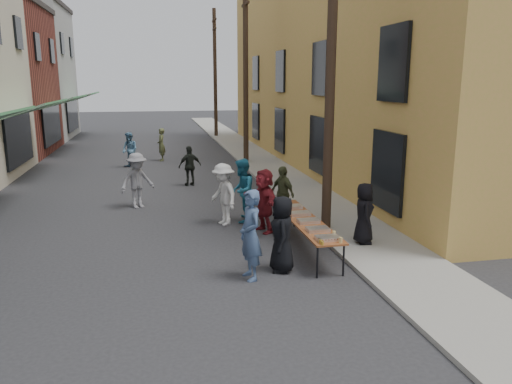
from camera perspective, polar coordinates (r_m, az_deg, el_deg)
name	(u,v)px	position (r m, az deg, el deg)	size (l,w,h in m)	color
ground	(174,286)	(10.41, -9.39, -10.50)	(120.00, 120.00, 0.00)	#28282B
sidewalk	(260,161)	(25.46, 0.41, 3.57)	(2.20, 60.00, 0.10)	gray
building_ochre	(385,61)	(26.20, 14.50, 14.30)	(10.00, 28.00, 10.00)	gold
utility_pole_near	(331,63)	(13.40, 8.56, 14.38)	(0.26, 0.26, 9.00)	#2D2116
utility_pole_mid	(246,71)	(25.01, -1.18, 13.63)	(0.26, 0.26, 9.00)	#2D2116
utility_pole_far	(215,74)	(36.87, -4.69, 13.27)	(0.26, 0.26, 9.00)	#2D2116
serving_table	(304,221)	(12.26, 5.56, -3.28)	(0.70, 4.00, 0.75)	brown
catering_tray_sausage	(327,238)	(10.74, 8.17, -5.23)	(0.50, 0.33, 0.08)	maroon
catering_tray_foil_b	(318,229)	(11.32, 7.06, -4.25)	(0.50, 0.33, 0.08)	#B2B2B7
catering_tray_buns	(308,221)	(11.96, 5.99, -3.31)	(0.50, 0.33, 0.08)	tan
catering_tray_foil_d	(300,213)	(12.61, 5.03, -2.45)	(0.50, 0.33, 0.08)	#B2B2B7
catering_tray_buns_end	(292,207)	(13.26, 4.16, -1.69)	(0.50, 0.33, 0.08)	tan
condiment_jar_a	(322,243)	(10.40, 7.58, -5.81)	(0.07, 0.07, 0.08)	#A57F26
condiment_jar_b	(321,242)	(10.49, 7.40, -5.64)	(0.07, 0.07, 0.08)	#A57F26
condiment_jar_c	(319,240)	(10.58, 7.23, -5.48)	(0.07, 0.07, 0.08)	#A57F26
cup_stack	(341,240)	(10.58, 9.65, -5.44)	(0.08, 0.08, 0.12)	tan
guest_front_a	(282,234)	(10.78, 2.99, -4.80)	(0.81, 0.53, 1.67)	black
guest_front_b	(250,235)	(10.30, -0.64, -4.94)	(0.69, 0.46, 1.90)	#425A81
guest_front_c	(242,191)	(14.50, -1.63, 0.16)	(0.91, 0.71, 1.86)	#226E8C
guest_front_d	(223,194)	(14.24, -3.74, -0.27)	(1.15, 0.66, 1.78)	silver
guest_front_e	(282,193)	(14.75, 3.03, -0.12)	(0.95, 0.39, 1.62)	#4A522F
guest_queue_back	(264,200)	(13.54, 0.90, -0.98)	(1.62, 0.52, 1.75)	maroon
server	(364,213)	(12.59, 12.25, -2.39)	(0.74, 0.48, 1.52)	black
passerby_left	(137,181)	(16.56, -13.43, 1.28)	(1.16, 0.67, 1.80)	gray
passerby_mid	(190,166)	(19.73, -7.56, 2.97)	(0.92, 0.38, 1.57)	black
passerby_right	(161,145)	(26.20, -10.77, 5.34)	(0.61, 0.40, 1.67)	#545B34
passerby_far	(130,150)	(24.41, -14.22, 4.67)	(0.82, 0.64, 1.68)	#5583A5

